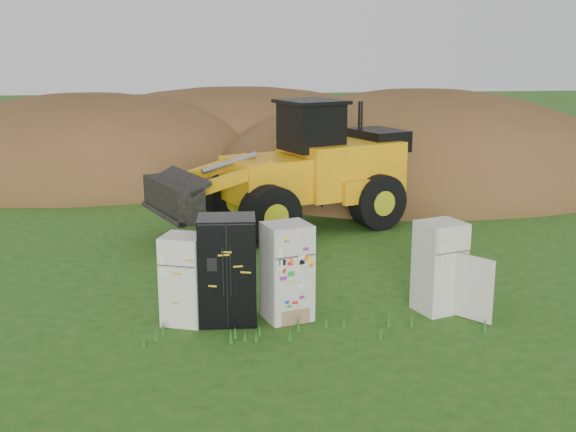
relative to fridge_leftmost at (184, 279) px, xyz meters
name	(u,v)px	position (x,y,z in m)	size (l,w,h in m)	color
ground	(317,316)	(2.38, -0.01, -0.80)	(120.00, 120.00, 0.00)	#1C4E14
fridge_leftmost	(184,279)	(0.00, 0.00, 0.00)	(0.71, 0.68, 1.61)	beige
fridge_black_side	(227,270)	(0.76, -0.04, 0.16)	(1.01, 0.79, 1.93)	black
fridge_sticker	(287,272)	(1.83, -0.03, 0.08)	(0.79, 0.73, 1.77)	silver
fridge_open_door	(439,267)	(4.67, 0.00, 0.05)	(0.77, 0.71, 1.70)	beige
wheel_loader	(283,167)	(2.50, 6.29, 0.91)	(7.06, 2.86, 3.42)	gold
dirt_mound_right	(419,184)	(8.06, 12.14, -0.80)	(15.09, 11.06, 6.69)	#483317
dirt_mound_left	(90,176)	(-3.74, 15.10, -0.80)	(14.32, 10.74, 6.21)	#483317
dirt_mound_back	(236,160)	(1.90, 18.37, -0.80)	(17.86, 11.91, 6.18)	#483317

